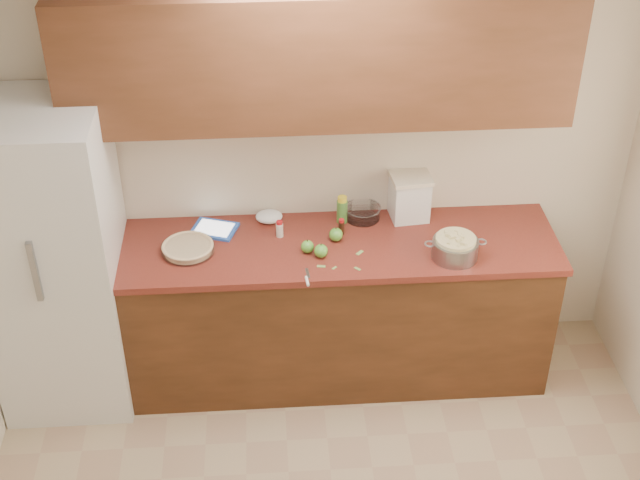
{
  "coord_description": "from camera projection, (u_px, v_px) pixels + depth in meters",
  "views": [
    {
      "loc": [
        -0.28,
        -2.54,
        3.72
      ],
      "look_at": [
        -0.0,
        1.43,
        0.98
      ],
      "focal_mm": 50.0,
      "sensor_mm": 36.0,
      "label": 1
    }
  ],
  "objects": [
    {
      "name": "vanilla_bottle",
      "position": [
        341.0,
        227.0,
        4.96
      ],
      "size": [
        0.03,
        0.03,
        0.09
      ],
      "rotation": [
        0.0,
        0.0,
        -0.19
      ],
      "color": "black",
      "rests_on": "counter_run"
    },
    {
      "name": "peel_a",
      "position": [
        360.0,
        253.0,
        4.83
      ],
      "size": [
        0.05,
        0.05,
        0.0
      ],
      "primitive_type": "cube",
      "rotation": [
        0.0,
        0.0,
        -2.32
      ],
      "color": "#82AD54",
      "rests_on": "counter_run"
    },
    {
      "name": "apple_center",
      "position": [
        336.0,
        235.0,
        4.91
      ],
      "size": [
        0.08,
        0.08,
        0.09
      ],
      "color": "#56A233",
      "rests_on": "counter_run"
    },
    {
      "name": "room_shell",
      "position": [
        346.0,
        379.0,
        3.48
      ],
      "size": [
        3.6,
        3.6,
        3.6
      ],
      "color": "tan",
      "rests_on": "ground"
    },
    {
      "name": "fridge",
      "position": [
        55.0,
        261.0,
        4.8
      ],
      "size": [
        0.7,
        0.7,
        1.8
      ],
      "primitive_type": "cube",
      "color": "silver",
      "rests_on": "ground"
    },
    {
      "name": "peel_c",
      "position": [
        357.0,
        269.0,
        4.71
      ],
      "size": [
        0.04,
        0.04,
        0.0
      ],
      "primitive_type": "cube",
      "rotation": [
        0.0,
        0.0,
        2.36
      ],
      "color": "#82AD54",
      "rests_on": "counter_run"
    },
    {
      "name": "counter_run",
      "position": [
        320.0,
        309.0,
        5.16
      ],
      "size": [
        2.64,
        0.68,
        0.92
      ],
      "color": "#572F18",
      "rests_on": "ground"
    },
    {
      "name": "lemon_bottle",
      "position": [
        342.0,
        210.0,
        5.04
      ],
      "size": [
        0.06,
        0.06,
        0.17
      ],
      "rotation": [
        0.0,
        0.0,
        -0.01
      ],
      "color": "#4C8C38",
      "rests_on": "counter_run"
    },
    {
      "name": "upper_cabinets",
      "position": [
        318.0,
        57.0,
        4.44
      ],
      "size": [
        2.6,
        0.34,
        0.7
      ],
      "primitive_type": "cube",
      "color": "brown",
      "rests_on": "room_shell"
    },
    {
      "name": "colander",
      "position": [
        455.0,
        248.0,
        4.77
      ],
      "size": [
        0.34,
        0.25,
        0.13
      ],
      "rotation": [
        0.0,
        0.0,
        0.32
      ],
      "color": "gray",
      "rests_on": "counter_run"
    },
    {
      "name": "tablet",
      "position": [
        214.0,
        229.0,
        5.01
      ],
      "size": [
        0.29,
        0.25,
        0.02
      ],
      "rotation": [
        0.0,
        0.0,
        -0.33
      ],
      "color": "blue",
      "rests_on": "counter_run"
    },
    {
      "name": "apple_left",
      "position": [
        307.0,
        247.0,
        4.82
      ],
      "size": [
        0.07,
        0.07,
        0.08
      ],
      "color": "#56A233",
      "rests_on": "counter_run"
    },
    {
      "name": "mixing_bowl",
      "position": [
        363.0,
        212.0,
        5.09
      ],
      "size": [
        0.21,
        0.21,
        0.08
      ],
      "rotation": [
        0.0,
        0.0,
        -0.22
      ],
      "color": "silver",
      "rests_on": "counter_run"
    },
    {
      "name": "peel_d",
      "position": [
        334.0,
        268.0,
        4.71
      ],
      "size": [
        0.03,
        0.03,
        0.0
      ],
      "primitive_type": "cube",
      "rotation": [
        0.0,
        0.0,
        0.74
      ],
      "color": "#82AD54",
      "rests_on": "counter_run"
    },
    {
      "name": "paper_towel",
      "position": [
        269.0,
        216.0,
        5.07
      ],
      "size": [
        0.19,
        0.17,
        0.06
      ],
      "primitive_type": "ellipsoid",
      "rotation": [
        0.0,
        0.0,
        0.35
      ],
      "color": "white",
      "rests_on": "counter_run"
    },
    {
      "name": "pie",
      "position": [
        188.0,
        248.0,
        4.83
      ],
      "size": [
        0.29,
        0.29,
        0.05
      ],
      "rotation": [
        0.0,
        0.0,
        -0.3
      ],
      "color": "silver",
      "rests_on": "counter_run"
    },
    {
      "name": "cinnamon_shaker",
      "position": [
        280.0,
        229.0,
        4.94
      ],
      "size": [
        0.04,
        0.04,
        0.1
      ],
      "rotation": [
        0.0,
        0.0,
        -0.18
      ],
      "color": "beige",
      "rests_on": "counter_run"
    },
    {
      "name": "apple_front",
      "position": [
        321.0,
        251.0,
        4.78
      ],
      "size": [
        0.07,
        0.07,
        0.09
      ],
      "color": "#56A233",
      "rests_on": "counter_run"
    },
    {
      "name": "peel_b",
      "position": [
        321.0,
        266.0,
        4.73
      ],
      "size": [
        0.05,
        0.03,
        0.0
      ],
      "primitive_type": "cube",
      "rotation": [
        0.0,
        0.0,
        -0.17
      ],
      "color": "#82AD54",
      "rests_on": "counter_run"
    },
    {
      "name": "paring_knife",
      "position": [
        307.0,
        280.0,
        4.62
      ],
      "size": [
        0.03,
        0.16,
        0.01
      ],
      "rotation": [
        0.0,
        0.0,
        0.09
      ],
      "color": "gray",
      "rests_on": "counter_run"
    },
    {
      "name": "flour_canister",
      "position": [
        409.0,
        195.0,
        5.06
      ],
      "size": [
        0.24,
        0.24,
        0.27
      ],
      "rotation": [
        0.0,
        0.0,
        0.1
      ],
      "color": "white",
      "rests_on": "counter_run"
    }
  ]
}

